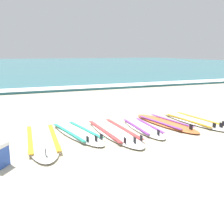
{
  "coord_description": "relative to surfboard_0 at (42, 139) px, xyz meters",
  "views": [
    {
      "loc": [
        -2.26,
        -5.35,
        1.72
      ],
      "look_at": [
        0.23,
        0.85,
        0.25
      ],
      "focal_mm": 43.74,
      "sensor_mm": 36.0,
      "label": 1
    }
  ],
  "objects": [
    {
      "name": "ground_plane",
      "position": [
        1.62,
        0.06,
        -0.04
      ],
      "size": [
        80.0,
        80.0,
        0.0
      ],
      "primitive_type": "plane",
      "color": "#B7AD93"
    },
    {
      "name": "sea",
      "position": [
        1.62,
        36.59,
        0.01
      ],
      "size": [
        80.0,
        60.0,
        0.1
      ],
      "primitive_type": "cube",
      "color": "teal",
      "rests_on": "ground"
    },
    {
      "name": "wave_foam_strip",
      "position": [
        1.62,
        7.18,
        0.02
      ],
      "size": [
        80.0,
        1.18,
        0.11
      ],
      "primitive_type": "cube",
      "color": "white",
      "rests_on": "ground"
    },
    {
      "name": "surfboard_0",
      "position": [
        0.0,
        0.0,
        0.0
      ],
      "size": [
        0.83,
        2.61,
        0.18
      ],
      "color": "silver",
      "rests_on": "ground"
    },
    {
      "name": "surfboard_1",
      "position": [
        0.76,
        0.21,
        0.0
      ],
      "size": [
        0.94,
        2.23,
        0.18
      ],
      "color": "white",
      "rests_on": "ground"
    },
    {
      "name": "surfboard_2",
      "position": [
        1.52,
        -0.0,
        0.0
      ],
      "size": [
        0.69,
        2.52,
        0.18
      ],
      "color": "white",
      "rests_on": "ground"
    },
    {
      "name": "surfboard_3",
      "position": [
        2.25,
        0.04,
        0.0
      ],
      "size": [
        0.58,
        1.96,
        0.18
      ],
      "color": "silver",
      "rests_on": "ground"
    },
    {
      "name": "surfboard_4",
      "position": [
        2.96,
        0.19,
        0.0
      ],
      "size": [
        0.85,
        2.17,
        0.18
      ],
      "color": "orange",
      "rests_on": "ground"
    },
    {
      "name": "surfboard_5",
      "position": [
        3.73,
        0.11,
        0.0
      ],
      "size": [
        0.79,
        2.26,
        0.18
      ],
      "color": "white",
      "rests_on": "ground"
    }
  ]
}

